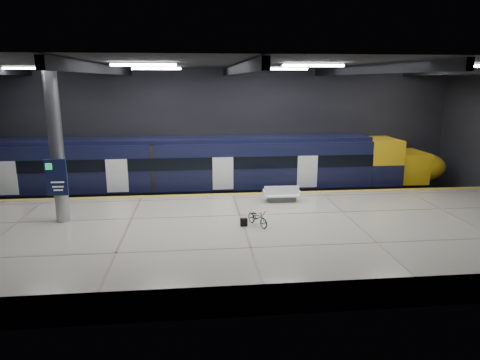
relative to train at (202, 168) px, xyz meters
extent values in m
plane|color=black|center=(1.67, -5.50, -2.06)|extent=(30.00, 30.00, 0.00)
cube|color=black|center=(1.67, 2.50, 1.94)|extent=(30.00, 0.10, 8.00)
cube|color=black|center=(1.67, -13.50, 1.94)|extent=(30.00, 0.10, 8.00)
cube|color=black|center=(1.67, -5.50, 5.94)|extent=(30.00, 16.00, 0.10)
cube|color=black|center=(-4.33, -5.50, 5.69)|extent=(0.25, 16.00, 0.40)
cube|color=black|center=(1.67, -5.50, 5.69)|extent=(0.25, 16.00, 0.40)
cube|color=black|center=(7.67, -5.50, 5.69)|extent=(0.25, 16.00, 0.40)
cube|color=white|center=(-2.33, -7.50, 5.82)|extent=(2.60, 0.18, 0.10)
cube|color=white|center=(4.67, -7.50, 5.82)|extent=(2.60, 0.18, 0.10)
cube|color=white|center=(11.67, -7.50, 5.82)|extent=(2.60, 0.18, 0.10)
cube|color=white|center=(-9.33, -1.50, 5.82)|extent=(2.60, 0.18, 0.10)
cube|color=white|center=(-2.33, -1.50, 5.82)|extent=(2.60, 0.18, 0.10)
cube|color=white|center=(4.67, -1.50, 5.82)|extent=(2.60, 0.18, 0.10)
cube|color=white|center=(11.67, -1.50, 5.82)|extent=(2.60, 0.18, 0.10)
cube|color=#BCB39F|center=(1.67, -8.00, -1.51)|extent=(30.00, 11.00, 1.10)
cube|color=gold|center=(1.67, -2.75, -0.95)|extent=(30.00, 0.40, 0.01)
cube|color=gray|center=(1.67, -0.72, -1.98)|extent=(30.00, 0.08, 0.16)
cube|color=gray|center=(1.67, 0.72, -1.98)|extent=(30.00, 0.08, 0.16)
cube|color=black|center=(-1.80, 0.00, -1.51)|extent=(24.00, 2.58, 0.80)
cube|color=black|center=(-1.80, 0.00, 0.27)|extent=(24.00, 2.80, 2.75)
cube|color=black|center=(-1.80, 0.00, 1.76)|extent=(24.00, 2.30, 0.24)
cube|color=black|center=(-1.80, -1.41, 0.54)|extent=(24.00, 0.04, 0.70)
cube|color=white|center=(1.20, -1.41, -0.06)|extent=(1.20, 0.05, 1.90)
cube|color=yellow|center=(11.20, 0.00, 0.27)|extent=(2.00, 2.80, 2.75)
ellipsoid|color=yellow|center=(13.80, 0.00, -0.21)|extent=(3.60, 2.52, 1.90)
cube|color=black|center=(11.50, 0.00, 0.44)|extent=(1.60, 2.38, 0.80)
cube|color=#595B60|center=(4.06, -4.43, -0.82)|extent=(1.47, 0.50, 0.27)
cube|color=white|center=(4.06, -4.43, -0.61)|extent=(1.84, 0.82, 0.07)
cube|color=white|center=(4.06, -4.43, -0.36)|extent=(1.83, 0.12, 0.46)
cube|color=white|center=(3.15, -4.41, -0.50)|extent=(0.08, 0.78, 0.27)
cube|color=white|center=(4.97, -4.46, -0.50)|extent=(0.08, 0.78, 0.27)
imported|color=#99999E|center=(2.27, -8.06, -0.59)|extent=(1.06, 1.46, 0.73)
cube|color=black|center=(1.67, -8.06, -0.78)|extent=(0.31, 0.20, 0.35)
cylinder|color=#9EA0A5|center=(-6.33, -6.50, 2.49)|extent=(0.60, 0.60, 6.90)
cube|color=#0E1636|center=(-6.33, -6.92, 1.14)|extent=(0.90, 0.12, 1.60)
camera|label=1|loc=(-0.31, -25.56, 5.25)|focal=32.00mm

